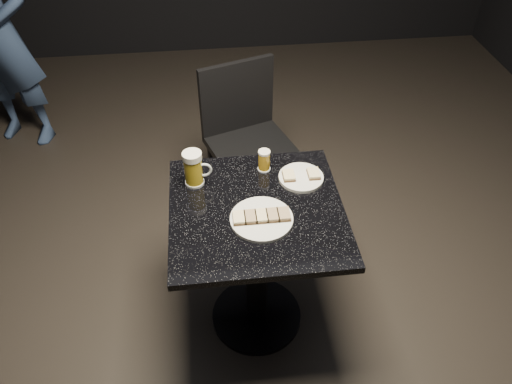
# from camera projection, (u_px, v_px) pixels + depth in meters

# --- Properties ---
(floor) EXTENTS (6.00, 6.00, 0.00)m
(floor) POSITION_uv_depth(u_px,v_px,m) (256.00, 316.00, 2.50)
(floor) COLOR black
(floor) RESTS_ON ground
(plate_large) EXTENTS (0.25, 0.25, 0.01)m
(plate_large) POSITION_uv_depth(u_px,v_px,m) (262.00, 219.00, 1.94)
(plate_large) COLOR silver
(plate_large) RESTS_ON table
(plate_small) EXTENTS (0.19, 0.19, 0.01)m
(plate_small) POSITION_uv_depth(u_px,v_px,m) (301.00, 177.00, 2.13)
(plate_small) COLOR silver
(plate_small) RESTS_ON table
(table) EXTENTS (0.70, 0.70, 0.75)m
(table) POSITION_uv_depth(u_px,v_px,m) (257.00, 249.00, 2.16)
(table) COLOR black
(table) RESTS_ON floor
(beer_mug) EXTENTS (0.12, 0.08, 0.16)m
(beer_mug) POSITION_uv_depth(u_px,v_px,m) (194.00, 168.00, 2.06)
(beer_mug) COLOR silver
(beer_mug) RESTS_ON table
(beer_tumbler) EXTENTS (0.06, 0.06, 0.10)m
(beer_tumbler) POSITION_uv_depth(u_px,v_px,m) (264.00, 160.00, 2.15)
(beer_tumbler) COLOR white
(beer_tumbler) RESTS_ON table
(chair) EXTENTS (0.55, 0.55, 0.89)m
(chair) POSITION_uv_depth(u_px,v_px,m) (247.00, 134.00, 2.81)
(chair) COLOR black
(chair) RESTS_ON floor
(canapes_on_plate_large) EXTENTS (0.22, 0.07, 0.02)m
(canapes_on_plate_large) POSITION_uv_depth(u_px,v_px,m) (262.00, 216.00, 1.93)
(canapes_on_plate_large) COLOR #4C3521
(canapes_on_plate_large) RESTS_ON plate_large
(canapes_on_plate_small) EXTENTS (0.16, 0.07, 0.02)m
(canapes_on_plate_small) POSITION_uv_depth(u_px,v_px,m) (301.00, 175.00, 2.12)
(canapes_on_plate_small) COLOR #4C3521
(canapes_on_plate_small) RESTS_ON plate_small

